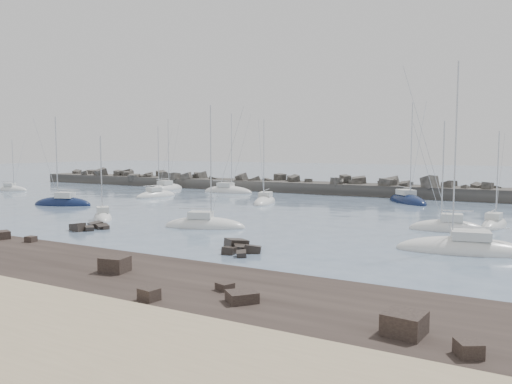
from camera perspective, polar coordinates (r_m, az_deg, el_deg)
ground at (r=53.61m, az=-8.39°, el=-3.24°), size 400.00×400.00×0.00m
rock_cluster_near at (r=49.85m, az=-18.48°, el=-3.87°), size 3.10×3.63×1.13m
rock_cluster_far at (r=37.32m, az=-1.84°, el=-6.53°), size 3.50×3.79×1.27m
breakwater at (r=89.70m, az=2.66°, el=0.33°), size 115.00×7.71×5.11m
sailboat_0 at (r=100.40m, az=-26.16°, el=0.20°), size 6.53×3.79×10.03m
sailboat_1 at (r=93.33m, az=-10.19°, el=0.32°), size 2.93×8.92×14.08m
sailboat_2 at (r=72.03m, az=-21.22°, el=-1.30°), size 8.43×5.12×12.95m
sailboat_3 at (r=80.43m, az=-11.36°, el=-0.45°), size 3.65×7.90×12.08m
sailboat_4 at (r=86.67m, az=-3.24°, el=0.03°), size 9.45×3.46×14.64m
sailboat_5 at (r=56.25m, az=-17.11°, el=-2.88°), size 5.79×5.40×9.80m
sailboat_6 at (r=69.76m, az=1.01°, el=-1.17°), size 4.40×8.28×12.53m
sailboat_7 at (r=48.53m, az=-5.89°, el=-3.91°), size 8.35×5.06×12.66m
sailboat_8 at (r=73.84m, az=16.90°, el=-1.03°), size 8.30×9.29×15.08m
sailboat_9 at (r=49.80m, az=21.05°, el=-3.98°), size 7.11×3.21×11.10m
sailboat_10 at (r=53.97m, az=25.57°, el=-3.48°), size 2.86×6.52×10.15m
sailboat_11 at (r=40.02m, az=22.62°, el=-6.19°), size 9.95×4.72×14.96m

